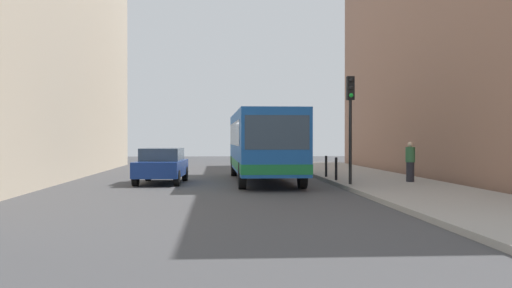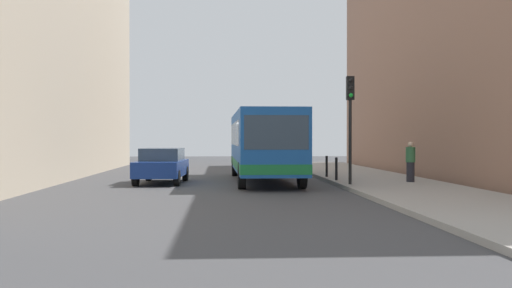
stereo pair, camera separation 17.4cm
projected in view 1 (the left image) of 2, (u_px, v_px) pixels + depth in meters
ground_plane at (255, 186)px, 23.67m from camera, size 80.00×80.00×0.00m
sidewalk at (388, 183)px, 24.03m from camera, size 4.40×40.00×0.15m
building_right at (489, 45)px, 28.37m from camera, size 7.00×32.00×12.72m
bus at (263, 142)px, 26.13m from camera, size 2.64×11.05×3.00m
car_beside_bus at (162, 165)px, 24.99m from camera, size 2.05×4.49×1.48m
traffic_light at (350, 109)px, 22.51m from camera, size 0.28×0.33×4.10m
bollard_near at (336, 169)px, 24.71m from camera, size 0.11×0.11×0.95m
bollard_mid at (326, 166)px, 26.97m from camera, size 0.11×0.11×0.95m
pedestrian_near_signal at (410, 162)px, 23.82m from camera, size 0.38×0.38×1.61m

